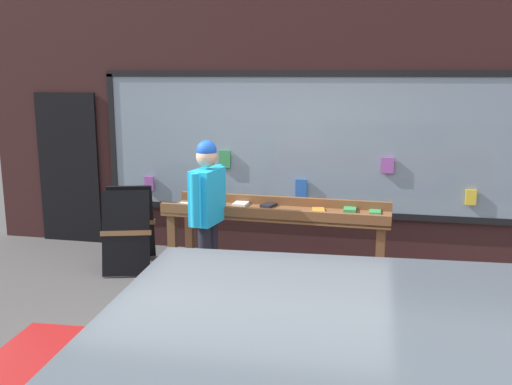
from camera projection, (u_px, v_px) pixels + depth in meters
The scene contains 6 objects.
ground_plane at pixel (254, 328), 5.37m from camera, with size 40.00×40.00×0.00m, color #474444.
shopfront_facade at pixel (294, 127), 7.32m from camera, with size 8.53×0.29×3.40m.
display_table_main at pixel (277, 219), 6.35m from camera, with size 2.51×0.78×0.95m.
person_browsing at pixel (208, 207), 5.96m from camera, with size 0.29×0.66×1.68m.
small_dog at pixel (240, 282), 5.90m from camera, with size 0.26×0.60×0.36m.
sandwich_board_sign at pixel (129, 227), 6.97m from camera, with size 0.76×0.92×0.99m.
Camera 1 is at (1.07, -4.88, 2.35)m, focal length 40.00 mm.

